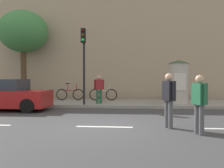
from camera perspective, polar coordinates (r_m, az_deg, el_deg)
ground_plane at (r=8.17m, az=-1.72°, el=-9.60°), size 80.00×80.00×0.00m
sidewalk_curb at (r=15.07m, az=1.39°, el=-4.32°), size 36.00×4.00×0.15m
lane_markings at (r=8.17m, az=-1.72°, el=-9.57°), size 25.80×0.16×0.01m
building_backdrop at (r=20.22m, az=2.29°, el=9.82°), size 36.00×5.00×9.10m
traffic_light at (r=13.53m, az=-6.40°, el=6.86°), size 0.24×0.45×4.01m
poster_column at (r=14.42m, az=14.66°, el=0.56°), size 1.15×1.15×2.41m
street_tree at (r=18.07m, az=-19.28°, el=10.93°), size 3.24×3.24×5.87m
pedestrian_near_pole at (r=8.03m, az=12.62°, el=-2.67°), size 0.40×0.54×1.69m
pedestrian_with_backpack at (r=7.35m, az=19.03°, el=-3.42°), size 0.37×0.53×1.64m
pedestrian_tallest at (r=14.01m, az=-2.92°, el=-0.77°), size 0.55×0.33×1.56m
bicycle_leaning at (r=16.02m, az=-2.00°, el=-2.33°), size 1.77×0.10×1.09m
bicycle_upright at (r=16.43m, az=-9.41°, el=-2.25°), size 1.77×0.23×1.09m
parked_car_dark at (r=13.27m, az=-23.27°, el=-2.37°), size 4.31×1.92×1.50m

